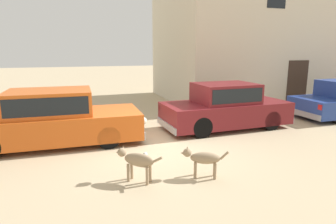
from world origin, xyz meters
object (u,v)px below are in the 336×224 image
Objects in this scene: stray_dog_spotted at (203,158)px; stray_dog_tan at (136,160)px; parked_sedan_nearest at (52,118)px; parked_sedan_second at (225,106)px; stray_cat at (145,158)px.

stray_dog_tan reaches higher than stray_dog_spotted.
parked_sedan_second is at bearing 1.78° from parked_sedan_nearest.
parked_sedan_nearest is at bearing 178.88° from parked_sedan_second.
stray_dog_tan is (-3.67, -3.07, -0.29)m from parked_sedan_second.
stray_dog_spotted is (-2.35, -3.30, -0.33)m from parked_sedan_second.
parked_sedan_second reaches higher than stray_cat.
parked_sedan_second is 7.03× the size of stray_cat.
stray_dog_tan is at bearing -141.76° from parked_sedan_second.
stray_cat is at bearing -28.00° from stray_dog_spotted.
parked_sedan_second is (5.35, 0.06, -0.01)m from parked_sedan_nearest.
parked_sedan_second is 5.23× the size of stray_dog_tan.
parked_sedan_nearest reaches higher than parked_sedan_second.
stray_dog_tan reaches higher than stray_cat.
parked_sedan_second is 4.80m from stray_dog_tan.
stray_cat is at bearing -148.99° from parked_sedan_second.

